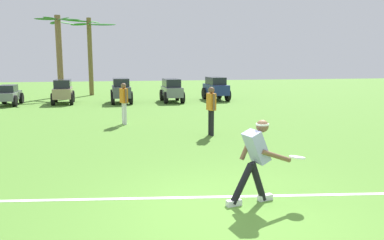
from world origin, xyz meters
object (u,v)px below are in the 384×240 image
at_px(parked_car_slot_a, 9,95).
at_px(parked_car_slot_c, 121,90).
at_px(parked_car_slot_e, 216,88).
at_px(teammate_near_sideline, 124,100).
at_px(parked_car_slot_b, 63,91).
at_px(parked_car_slot_d, 172,89).
at_px(frisbee_thrower, 256,157).
at_px(palm_tree_left_of_centre, 90,49).
at_px(teammate_midfield, 211,106).
at_px(frisbee_in_flight, 297,157).
at_px(palm_tree_far_left, 59,50).

height_order(parked_car_slot_a, parked_car_slot_c, parked_car_slot_c).
bearing_deg(parked_car_slot_e, teammate_near_sideline, -125.71).
relative_size(teammate_near_sideline, parked_car_slot_e, 0.65).
relative_size(parked_car_slot_b, parked_car_slot_d, 1.01).
distance_m(frisbee_thrower, palm_tree_left_of_centre, 21.83).
height_order(frisbee_thrower, parked_car_slot_b, frisbee_thrower).
bearing_deg(parked_car_slot_e, teammate_midfield, -105.72).
bearing_deg(teammate_midfield, palm_tree_left_of_centre, 106.81).
bearing_deg(teammate_near_sideline, teammate_midfield, -45.02).
bearing_deg(teammate_near_sideline, frisbee_thrower, -76.75).
distance_m(parked_car_slot_a, palm_tree_left_of_centre, 7.16).
xyz_separation_m(frisbee_in_flight, parked_car_slot_e, (2.96, 16.44, -0.02)).
distance_m(teammate_near_sideline, parked_car_slot_b, 8.50).
distance_m(teammate_near_sideline, parked_car_slot_c, 7.42).
relative_size(frisbee_thrower, frisbee_in_flight, 3.72).
height_order(teammate_midfield, parked_car_slot_d, teammate_midfield).
bearing_deg(parked_car_slot_d, parked_car_slot_c, -178.42).
distance_m(frisbee_thrower, parked_car_slot_a, 17.89).
bearing_deg(palm_tree_far_left, frisbee_in_flight, -72.19).
relative_size(frisbee_thrower, parked_car_slot_e, 0.59).
relative_size(frisbee_thrower, palm_tree_far_left, 0.27).
xyz_separation_m(frisbee_thrower, teammate_midfield, (0.70, 5.78, 0.14)).
height_order(parked_car_slot_c, palm_tree_left_of_centre, palm_tree_left_of_centre).
distance_m(frisbee_thrower, teammate_midfield, 5.82).
distance_m(parked_car_slot_b, parked_car_slot_c, 3.25).
height_order(frisbee_thrower, palm_tree_left_of_centre, palm_tree_left_of_centre).
xyz_separation_m(frisbee_in_flight, palm_tree_far_left, (-6.62, 20.60, 2.35)).
distance_m(parked_car_slot_a, parked_car_slot_b, 2.79).
distance_m(parked_car_slot_d, palm_tree_left_of_centre, 7.66).
height_order(frisbee_thrower, frisbee_in_flight, frisbee_thrower).
xyz_separation_m(frisbee_in_flight, parked_car_slot_a, (-8.72, 16.05, -0.20)).
bearing_deg(parked_car_slot_d, parked_car_slot_e, 8.43).
relative_size(frisbee_thrower, parked_car_slot_d, 0.58).
relative_size(parked_car_slot_a, palm_tree_far_left, 0.42).
xyz_separation_m(parked_car_slot_b, palm_tree_far_left, (-0.66, 4.21, 2.39)).
bearing_deg(teammate_near_sideline, parked_car_slot_d, 68.85).
bearing_deg(teammate_midfield, parked_car_slot_b, 119.31).
bearing_deg(frisbee_in_flight, frisbee_thrower, 176.25).
distance_m(teammate_midfield, palm_tree_left_of_centre, 16.40).
bearing_deg(parked_car_slot_d, palm_tree_left_of_centre, 132.51).
height_order(frisbee_in_flight, parked_car_slot_e, parked_car_slot_e).
height_order(teammate_near_sideline, parked_car_slot_a, teammate_near_sideline).
height_order(teammate_midfield, palm_tree_left_of_centre, palm_tree_left_of_centre).
xyz_separation_m(parked_car_slot_d, palm_tree_left_of_centre, (-4.90, 5.34, 2.48)).
relative_size(parked_car_slot_e, palm_tree_far_left, 0.45).
relative_size(frisbee_in_flight, palm_tree_far_left, 0.07).
height_order(frisbee_thrower, parked_car_slot_e, frisbee_thrower).
xyz_separation_m(parked_car_slot_b, parked_car_slot_e, (8.92, 0.05, 0.02)).
height_order(frisbee_in_flight, parked_car_slot_a, parked_car_slot_a).
height_order(frisbee_thrower, parked_car_slot_c, frisbee_thrower).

